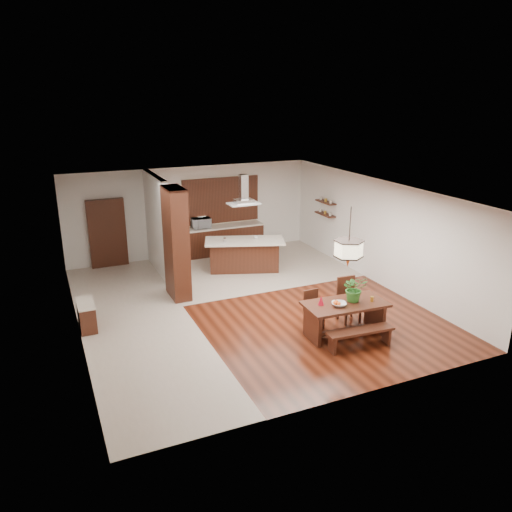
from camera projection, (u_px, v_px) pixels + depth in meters
name	position (u px, v px, depth m)	size (l,w,h in m)	color
room_shell	(245.00, 226.00, 12.03)	(9.00, 9.04, 2.92)	#39150A
tile_hallway	(136.00, 323.00, 11.62)	(2.50, 9.00, 0.01)	#B6A798
tile_kitchen	(251.00, 267.00, 15.33)	(5.50, 4.00, 0.01)	#B6A798
soffit_band	(244.00, 192.00, 11.78)	(8.00, 9.00, 0.02)	#401D10
partition_pier	(176.00, 244.00, 12.73)	(0.45, 1.00, 2.90)	black
partition_stub	(157.00, 225.00, 14.56)	(0.18, 2.40, 2.90)	silver
hallway_console	(87.00, 315.00, 11.29)	(0.37, 0.88, 0.63)	black
hallway_doorway	(107.00, 233.00, 15.14)	(1.10, 0.20, 2.10)	black
rear_counter	(224.00, 239.00, 16.56)	(2.60, 0.62, 0.95)	black
kitchen_window	(221.00, 200.00, 16.39)	(2.60, 0.08, 1.50)	olive
shelf_lower	(325.00, 214.00, 15.98)	(0.26, 0.90, 0.04)	black
shelf_upper	(326.00, 202.00, 15.86)	(0.26, 0.90, 0.04)	black
dining_table	(345.00, 311.00, 10.93)	(1.86, 1.00, 0.76)	black
dining_bench	(360.00, 339.00, 10.46)	(1.48, 0.32, 0.42)	black
dining_chair_left	(315.00, 310.00, 11.31)	(0.38, 0.38, 0.86)	black
dining_chair_right	(350.00, 300.00, 11.59)	(0.46, 0.46, 1.05)	black
pendant_lantern	(349.00, 237.00, 10.40)	(0.64, 0.64, 1.31)	beige
foliage_plant	(355.00, 288.00, 10.87)	(0.54, 0.47, 0.60)	#2B6923
fruit_bowl	(339.00, 304.00, 10.71)	(0.31, 0.31, 0.08)	beige
napkin_cone	(321.00, 300.00, 10.74)	(0.13, 0.13, 0.20)	#AB0C1F
gold_ornament	(372.00, 299.00, 10.94)	(0.08, 0.08, 0.11)	gold
kitchen_island	(244.00, 255.00, 14.95)	(2.53, 1.74, 0.96)	black
range_hood	(244.00, 189.00, 14.34)	(0.90, 0.55, 0.87)	silver
island_cup	(256.00, 237.00, 14.88)	(0.11, 0.11, 0.09)	silver
microwave	(201.00, 223.00, 16.06)	(0.59, 0.40, 0.33)	silver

